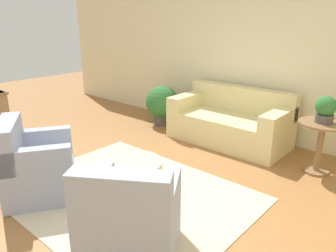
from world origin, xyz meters
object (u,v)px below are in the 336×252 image
potted_plant_on_side_table (326,109)px  potted_plant_floor (162,103)px  side_table (321,138)px  armchair_left (35,167)px  ottoman_table (133,176)px  armchair_right (130,222)px  couch (230,123)px

potted_plant_on_side_table → potted_plant_floor: bearing=176.8°
side_table → armchair_left: bearing=-129.1°
ottoman_table → side_table: 2.47m
armchair_left → potted_plant_on_side_table: bearing=50.9°
armchair_left → armchair_right: bearing=0.0°
couch → potted_plant_floor: couch is taller
ottoman_table → potted_plant_on_side_table: potted_plant_on_side_table is taller
armchair_right → potted_plant_on_side_table: bearing=76.6°
side_table → potted_plant_floor: (-2.92, 0.17, -0.07)m
armchair_left → side_table: (2.23, 2.75, 0.12)m
armchair_left → ottoman_table: size_ratio=1.61×
armchair_left → potted_plant_on_side_table: potted_plant_on_side_table is taller
couch → armchair_left: size_ratio=1.81×
side_table → armchair_right: bearing=-103.4°
potted_plant_floor → side_table: bearing=-3.2°
armchair_right → potted_plant_floor: (-2.27, 2.91, 0.05)m
potted_plant_floor → couch: bearing=2.4°
side_table → potted_plant_floor: bearing=176.8°
ottoman_table → couch: bearing=93.6°
armchair_right → ottoman_table: armchair_right is taller
ottoman_table → armchair_left: bearing=-143.7°
couch → armchair_left: armchair_left is taller
potted_plant_floor → ottoman_table: bearing=-54.6°
armchair_right → side_table: armchair_right is taller
couch → side_table: (1.47, -0.23, 0.16)m
couch → potted_plant_on_side_table: size_ratio=5.44×
armchair_left → ottoman_table: bearing=36.3°
armchair_right → potted_plant_on_side_table: potted_plant_on_side_table is taller
armchair_left → side_table: armchair_left is taller
armchair_right → ottoman_table: size_ratio=1.61×
potted_plant_on_side_table → potted_plant_floor: 2.96m
couch → ottoman_table: couch is taller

